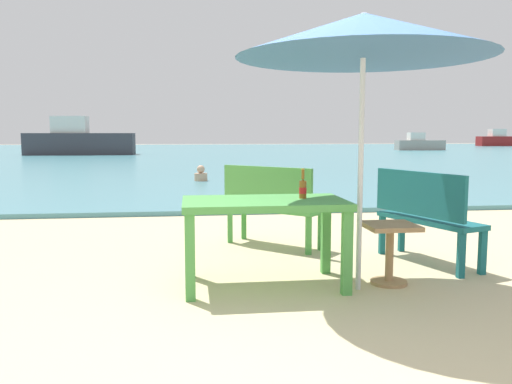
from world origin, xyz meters
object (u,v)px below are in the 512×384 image
object	(u,v)px
bench_teal_center	(424,212)
swimmer_person	(201,175)
boat_barge	(500,140)
boat_sailboat	(79,141)
side_table_wood	(390,245)
patio_umbrella	(364,36)
bench_green_left	(271,201)
beer_bottle_amber	(303,188)
picnic_table_green	(264,212)
boat_tanker	(419,144)

from	to	relation	value
bench_teal_center	swimmer_person	bearing A→B (deg)	103.19
boat_barge	boat_sailboat	bearing A→B (deg)	-155.71
side_table_wood	swimmer_person	distance (m)	9.61
patio_umbrella	bench_green_left	distance (m)	2.40
beer_bottle_amber	boat_sailboat	distance (m)	28.04
picnic_table_green	swimmer_person	size ratio (longest dim) A/B	3.41
swimmer_person	boat_barge	bearing A→B (deg)	48.99
bench_teal_center	bench_green_left	world-z (taller)	same
swimmer_person	bench_green_left	bearing A→B (deg)	-85.26
picnic_table_green	patio_umbrella	xyz separation A→B (m)	(0.78, -0.21, 1.47)
picnic_table_green	bench_teal_center	size ratio (longest dim) A/B	1.12
picnic_table_green	boat_sailboat	distance (m)	28.00
beer_bottle_amber	swimmer_person	xyz separation A→B (m)	(-0.71, 9.36, -0.61)
bench_teal_center	boat_sailboat	xyz separation A→B (m)	(-8.73, 26.55, 0.33)
bench_teal_center	boat_sailboat	size ratio (longest dim) A/B	0.21
beer_bottle_amber	picnic_table_green	bearing A→B (deg)	-171.86
side_table_wood	swimmer_person	xyz separation A→B (m)	(-1.46, 9.49, -0.11)
bench_green_left	boat_sailboat	size ratio (longest dim) A/B	0.19
bench_green_left	swimmer_person	bearing A→B (deg)	94.74
bench_green_left	boat_tanker	distance (m)	34.75
side_table_wood	bench_green_left	bearing A→B (deg)	116.59
beer_bottle_amber	boat_barge	xyz separation A→B (m)	(28.92, 43.42, -0.19)
side_table_wood	boat_sailboat	distance (m)	28.38
bench_teal_center	boat_barge	xyz separation A→B (m)	(27.55, 42.92, 0.13)
picnic_table_green	swimmer_person	distance (m)	9.42
picnic_table_green	boat_barge	xyz separation A→B (m)	(29.27, 43.47, 0.02)
patio_umbrella	swimmer_person	bearing A→B (deg)	96.78
boat_barge	beer_bottle_amber	bearing A→B (deg)	-123.66
patio_umbrella	swimmer_person	size ratio (longest dim) A/B	5.61
bench_green_left	boat_tanker	world-z (taller)	boat_tanker
beer_bottle_amber	side_table_wood	xyz separation A→B (m)	(0.76, -0.14, -0.50)
boat_tanker	boat_sailboat	distance (m)	23.72
beer_bottle_amber	boat_tanker	bearing A→B (deg)	64.12
patio_umbrella	swimmer_person	xyz separation A→B (m)	(-1.14, 9.61, -1.88)
beer_bottle_amber	boat_sailboat	world-z (taller)	boat_sailboat
beer_bottle_amber	boat_barge	distance (m)	52.17
side_table_wood	boat_sailboat	bearing A→B (deg)	106.62
swimmer_person	boat_barge	world-z (taller)	boat_barge
patio_umbrella	boat_tanker	world-z (taller)	patio_umbrella
boat_barge	side_table_wood	bearing A→B (deg)	-122.88
side_table_wood	beer_bottle_amber	bearing A→B (deg)	169.86
beer_bottle_amber	swimmer_person	distance (m)	9.40
boat_sailboat	patio_umbrella	bearing A→B (deg)	-74.07
boat_barge	boat_tanker	xyz separation A→B (m)	(-13.18, -10.98, -0.12)
beer_bottle_amber	patio_umbrella	distance (m)	1.36
bench_teal_center	boat_sailboat	world-z (taller)	boat_sailboat
side_table_wood	bench_teal_center	size ratio (longest dim) A/B	0.43
patio_umbrella	boat_tanker	xyz separation A→B (m)	(15.30, 32.70, -1.57)
bench_green_left	boat_sailboat	distance (m)	26.59
side_table_wood	swimmer_person	world-z (taller)	side_table_wood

